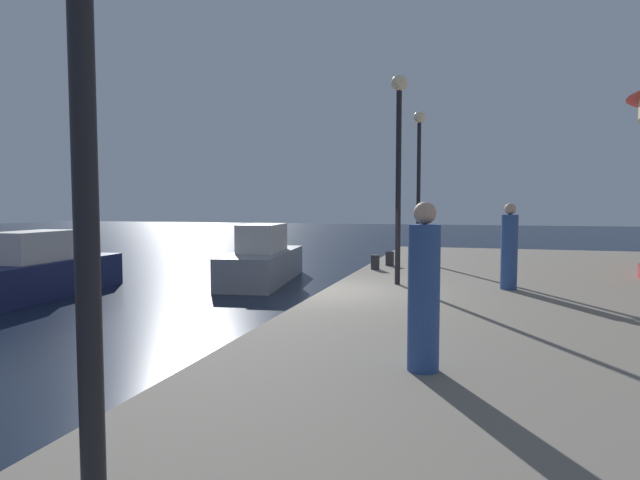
{
  "coord_description": "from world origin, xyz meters",
  "views": [
    {
      "loc": [
        3.01,
        -10.59,
        2.58
      ],
      "look_at": [
        -0.71,
        2.19,
        1.69
      ],
      "focal_mm": 29.78,
      "sensor_mm": 36.0,
      "label": 1
    }
  ],
  "objects_px": {
    "bollard_north": "(375,262)",
    "person_by_the_water": "(509,249)",
    "motorboat_grey": "(263,260)",
    "lamp_post_mid_promenade": "(399,143)",
    "motorboat_navy": "(41,271)",
    "bollard_center": "(390,259)",
    "bollard_south": "(390,259)",
    "lamp_post_far_end": "(419,161)",
    "person_near_carousel": "(424,292)"
  },
  "relations": [
    {
      "from": "bollard_north",
      "to": "person_by_the_water",
      "type": "relative_size",
      "value": 0.22
    },
    {
      "from": "motorboat_grey",
      "to": "lamp_post_mid_promenade",
      "type": "bearing_deg",
      "value": -42.13
    },
    {
      "from": "motorboat_navy",
      "to": "lamp_post_mid_promenade",
      "type": "bearing_deg",
      "value": -1.89
    },
    {
      "from": "bollard_north",
      "to": "bollard_center",
      "type": "bearing_deg",
      "value": 77.09
    },
    {
      "from": "lamp_post_mid_promenade",
      "to": "person_by_the_water",
      "type": "xyz_separation_m",
      "value": [
        2.35,
        -0.02,
        -2.28
      ]
    },
    {
      "from": "motorboat_navy",
      "to": "person_by_the_water",
      "type": "relative_size",
      "value": 2.87
    },
    {
      "from": "motorboat_grey",
      "to": "bollard_north",
      "type": "xyz_separation_m",
      "value": [
        4.19,
        -2.08,
        0.28
      ]
    },
    {
      "from": "lamp_post_mid_promenade",
      "to": "bollard_south",
      "type": "relative_size",
      "value": 11.55
    },
    {
      "from": "motorboat_navy",
      "to": "bollard_south",
      "type": "height_order",
      "value": "motorboat_navy"
    },
    {
      "from": "motorboat_navy",
      "to": "lamp_post_mid_promenade",
      "type": "relative_size",
      "value": 1.13
    },
    {
      "from": "lamp_post_far_end",
      "to": "bollard_north",
      "type": "height_order",
      "value": "lamp_post_far_end"
    },
    {
      "from": "person_near_carousel",
      "to": "person_by_the_water",
      "type": "xyz_separation_m",
      "value": [
        1.22,
        6.09,
        0.0
      ]
    },
    {
      "from": "bollard_center",
      "to": "person_by_the_water",
      "type": "bearing_deg",
      "value": -49.85
    },
    {
      "from": "motorboat_navy",
      "to": "person_near_carousel",
      "type": "xyz_separation_m",
      "value": [
        11.27,
        -6.44,
        0.95
      ]
    },
    {
      "from": "bollard_south",
      "to": "person_near_carousel",
      "type": "bearing_deg",
      "value": -79.25
    },
    {
      "from": "bollard_south",
      "to": "person_near_carousel",
      "type": "xyz_separation_m",
      "value": [
        1.86,
        -9.78,
        0.65
      ]
    },
    {
      "from": "bollard_south",
      "to": "person_near_carousel",
      "type": "relative_size",
      "value": 0.22
    },
    {
      "from": "motorboat_navy",
      "to": "lamp_post_far_end",
      "type": "relative_size",
      "value": 1.12
    },
    {
      "from": "motorboat_navy",
      "to": "lamp_post_far_end",
      "type": "xyz_separation_m",
      "value": [
        10.1,
        4.5,
        3.24
      ]
    },
    {
      "from": "bollard_south",
      "to": "person_by_the_water",
      "type": "height_order",
      "value": "person_by_the_water"
    },
    {
      "from": "motorboat_grey",
      "to": "bollard_north",
      "type": "height_order",
      "value": "motorboat_grey"
    },
    {
      "from": "lamp_post_far_end",
      "to": "person_near_carousel",
      "type": "xyz_separation_m",
      "value": [
        1.17,
        -10.95,
        -2.29
      ]
    },
    {
      "from": "motorboat_navy",
      "to": "lamp_post_mid_promenade",
      "type": "height_order",
      "value": "lamp_post_mid_promenade"
    },
    {
      "from": "motorboat_navy",
      "to": "bollard_north",
      "type": "xyz_separation_m",
      "value": [
        9.17,
        2.26,
        0.3
      ]
    },
    {
      "from": "motorboat_navy",
      "to": "bollard_north",
      "type": "relative_size",
      "value": 13.01
    },
    {
      "from": "lamp_post_far_end",
      "to": "bollard_north",
      "type": "xyz_separation_m",
      "value": [
        -0.93,
        -2.24,
        -2.94
      ]
    },
    {
      "from": "motorboat_grey",
      "to": "bollard_north",
      "type": "relative_size",
      "value": 13.99
    },
    {
      "from": "motorboat_navy",
      "to": "person_by_the_water",
      "type": "height_order",
      "value": "person_by_the_water"
    },
    {
      "from": "bollard_south",
      "to": "lamp_post_far_end",
      "type": "bearing_deg",
      "value": 59.37
    },
    {
      "from": "motorboat_navy",
      "to": "bollard_north",
      "type": "height_order",
      "value": "motorboat_navy"
    },
    {
      "from": "motorboat_grey",
      "to": "person_by_the_water",
      "type": "bearing_deg",
      "value": -31.99
    },
    {
      "from": "lamp_post_far_end",
      "to": "bollard_south",
      "type": "bearing_deg",
      "value": -120.63
    },
    {
      "from": "person_by_the_water",
      "to": "person_near_carousel",
      "type": "bearing_deg",
      "value": -101.36
    },
    {
      "from": "bollard_center",
      "to": "bollard_south",
      "type": "height_order",
      "value": "same"
    },
    {
      "from": "motorboat_grey",
      "to": "motorboat_navy",
      "type": "bearing_deg",
      "value": -138.93
    },
    {
      "from": "motorboat_grey",
      "to": "lamp_post_far_end",
      "type": "xyz_separation_m",
      "value": [
        5.12,
        0.17,
        3.22
      ]
    },
    {
      "from": "lamp_post_far_end",
      "to": "bollard_south",
      "type": "relative_size",
      "value": 11.6
    },
    {
      "from": "motorboat_grey",
      "to": "person_by_the_water",
      "type": "height_order",
      "value": "person_by_the_water"
    },
    {
      "from": "lamp_post_far_end",
      "to": "person_near_carousel",
      "type": "bearing_deg",
      "value": -83.91
    },
    {
      "from": "bollard_south",
      "to": "lamp_post_mid_promenade",
      "type": "bearing_deg",
      "value": -78.73
    },
    {
      "from": "motorboat_grey",
      "to": "bollard_center",
      "type": "height_order",
      "value": "motorboat_grey"
    },
    {
      "from": "lamp_post_mid_promenade",
      "to": "bollard_north",
      "type": "relative_size",
      "value": 11.55
    },
    {
      "from": "lamp_post_mid_promenade",
      "to": "bollard_north",
      "type": "bearing_deg",
      "value": 110.6
    },
    {
      "from": "bollard_center",
      "to": "motorboat_navy",
      "type": "bearing_deg",
      "value": -160.66
    },
    {
      "from": "bollard_center",
      "to": "person_by_the_water",
      "type": "distance_m",
      "value": 4.83
    },
    {
      "from": "bollard_south",
      "to": "bollard_north",
      "type": "height_order",
      "value": "same"
    },
    {
      "from": "lamp_post_mid_promenade",
      "to": "bollard_center",
      "type": "distance_m",
      "value": 4.73
    },
    {
      "from": "motorboat_navy",
      "to": "lamp_post_far_end",
      "type": "height_order",
      "value": "lamp_post_far_end"
    },
    {
      "from": "motorboat_navy",
      "to": "person_by_the_water",
      "type": "bearing_deg",
      "value": -1.63
    },
    {
      "from": "lamp_post_far_end",
      "to": "person_by_the_water",
      "type": "distance_m",
      "value": 5.88
    }
  ]
}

